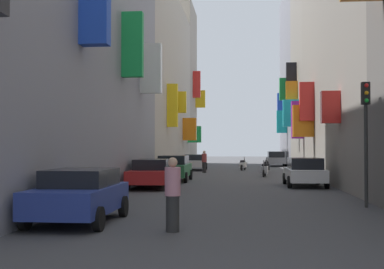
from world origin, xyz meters
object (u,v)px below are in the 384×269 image
at_px(parked_car_white, 305,171).
at_px(scooter_white, 243,165).
at_px(scooter_silver, 264,170).
at_px(traffic_light_near_corner, 366,122).
at_px(parked_car_blue, 79,194).
at_px(parked_car_silver, 195,162).
at_px(parked_car_green, 173,168).
at_px(scooter_black, 267,167).
at_px(parked_car_red, 153,173).
at_px(parked_car_grey, 276,158).
at_px(pedestrian_crossing, 173,195).
at_px(pedestrian_near_left, 204,162).

bearing_deg(parked_car_white, scooter_white, 99.99).
xyz_separation_m(scooter_silver, traffic_light_near_corner, (2.63, -17.18, 2.40)).
xyz_separation_m(parked_car_blue, parked_car_silver, (0.34, 30.51, -0.04)).
bearing_deg(parked_car_green, scooter_black, 59.95).
bearing_deg(scooter_white, parked_car_red, -103.16).
bearing_deg(parked_car_white, parked_car_silver, 112.60).
xyz_separation_m(parked_car_grey, parked_car_blue, (-7.81, -39.86, -0.03)).
bearing_deg(parked_car_green, parked_car_red, -94.06).
distance_m(parked_car_green, scooter_silver, 7.36).
distance_m(parked_car_white, pedestrian_crossing, 15.27).
bearing_deg(parked_car_green, scooter_white, 73.71).
xyz_separation_m(parked_car_grey, traffic_light_near_corner, (0.66, -35.59, 2.07)).
xyz_separation_m(parked_car_silver, scooter_black, (5.90, -3.77, -0.25)).
distance_m(parked_car_silver, scooter_white, 4.13).
relative_size(pedestrian_crossing, traffic_light_near_corner, 0.42).
height_order(parked_car_white, scooter_black, parked_car_white).
height_order(parked_car_green, scooter_white, parked_car_green).
distance_m(parked_car_blue, pedestrian_near_left, 26.16).
relative_size(parked_car_green, traffic_light_near_corner, 1.02).
bearing_deg(scooter_silver, parked_car_red, -120.49).
height_order(parked_car_green, traffic_light_near_corner, traffic_light_near_corner).
bearing_deg(parked_car_white, parked_car_grey, 89.37).
distance_m(pedestrian_crossing, pedestrian_near_left, 27.37).
bearing_deg(parked_car_white, parked_car_blue, -119.56).
bearing_deg(parked_car_red, pedestrian_near_left, 84.22).
bearing_deg(scooter_silver, pedestrian_crossing, -97.93).
bearing_deg(pedestrian_crossing, parked_car_white, 71.54).
distance_m(scooter_black, pedestrian_crossing, 28.19).
xyz_separation_m(parked_car_green, pedestrian_near_left, (1.12, 9.56, 0.06)).
height_order(parked_car_green, pedestrian_crossing, pedestrian_crossing).
bearing_deg(scooter_white, parked_car_grey, 70.04).
bearing_deg(parked_car_silver, scooter_black, -32.58).
bearing_deg(parked_car_grey, scooter_white, -109.96).
xyz_separation_m(parked_car_white, scooter_black, (-1.28, 13.48, -0.30)).
bearing_deg(parked_car_red, parked_car_grey, 74.58).
relative_size(scooter_silver, pedestrian_near_left, 1.08).
height_order(parked_car_green, scooter_silver, parked_car_green).
bearing_deg(scooter_silver, pedestrian_near_left, 133.08).
height_order(scooter_white, scooter_black, same).
bearing_deg(parked_car_grey, parked_car_green, -107.76).
xyz_separation_m(parked_car_green, parked_car_silver, (-0.01, 13.95, -0.07)).
bearing_deg(scooter_black, parked_car_green, -120.05).
xyz_separation_m(parked_car_grey, pedestrian_crossing, (-5.13, -41.08, 0.11)).
relative_size(parked_car_red, parked_car_blue, 1.11).
distance_m(parked_car_red, parked_car_grey, 29.42).
height_order(parked_car_green, parked_car_grey, parked_car_grey).
height_order(parked_car_blue, pedestrian_crossing, pedestrian_crossing).
height_order(scooter_black, pedestrian_near_left, pedestrian_near_left).
xyz_separation_m(pedestrian_near_left, traffic_light_near_corner, (7.00, -21.85, 2.01)).
relative_size(scooter_white, pedestrian_crossing, 1.00).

